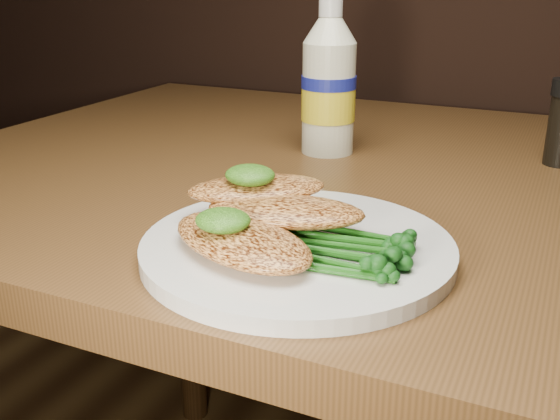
% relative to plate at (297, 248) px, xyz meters
% --- Properties ---
extents(plate, '(0.26, 0.26, 0.01)m').
position_rel_plate_xyz_m(plate, '(0.00, 0.00, 0.00)').
color(plate, silver).
rests_on(plate, dining_table).
extents(chicken_front, '(0.16, 0.13, 0.02)m').
position_rel_plate_xyz_m(chicken_front, '(-0.03, -0.04, 0.02)').
color(chicken_front, '#ED9B4B').
rests_on(chicken_front, plate).
extents(chicken_mid, '(0.15, 0.10, 0.02)m').
position_rel_plate_xyz_m(chicken_mid, '(-0.02, 0.01, 0.03)').
color(chicken_mid, '#ED9B4B').
rests_on(chicken_mid, plate).
extents(chicken_back, '(0.14, 0.12, 0.02)m').
position_rel_plate_xyz_m(chicken_back, '(-0.05, 0.03, 0.03)').
color(chicken_back, '#ED9B4B').
rests_on(chicken_back, plate).
extents(pesto_front, '(0.04, 0.04, 0.02)m').
position_rel_plate_xyz_m(pesto_front, '(-0.04, -0.05, 0.03)').
color(pesto_front, '#133808').
rests_on(pesto_front, chicken_front).
extents(pesto_back, '(0.05, 0.04, 0.02)m').
position_rel_plate_xyz_m(pesto_back, '(-0.06, 0.03, 0.05)').
color(pesto_back, '#133808').
rests_on(pesto_back, chicken_back).
extents(broccolini_bundle, '(0.14, 0.12, 0.02)m').
position_rel_plate_xyz_m(broccolini_bundle, '(0.04, -0.01, 0.02)').
color(broccolini_bundle, '#174E11').
rests_on(broccolini_bundle, plate).
extents(mayo_bottle, '(0.09, 0.09, 0.19)m').
position_rel_plate_xyz_m(mayo_bottle, '(-0.09, 0.31, 0.09)').
color(mayo_bottle, '#E7E5C4').
rests_on(mayo_bottle, dining_table).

